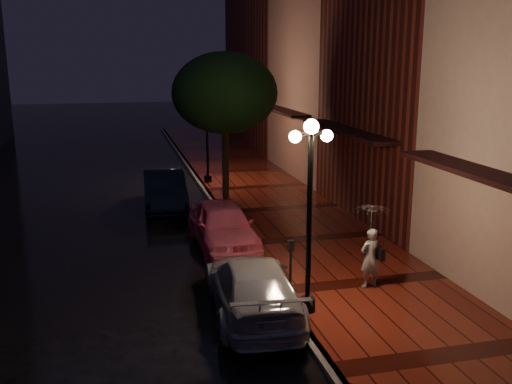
{
  "coord_description": "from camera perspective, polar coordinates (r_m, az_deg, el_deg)",
  "views": [
    {
      "loc": [
        -3.6,
        -16.24,
        5.71
      ],
      "look_at": [
        0.74,
        1.41,
        1.4
      ],
      "focal_mm": 40.0,
      "sensor_mm": 36.0,
      "label": 1
    }
  ],
  "objects": [
    {
      "name": "streetlamp_far",
      "position": [
        25.74,
        -4.91,
        6.35
      ],
      "size": [
        0.96,
        0.36,
        4.31
      ],
      "color": "black",
      "rests_on": "sidewalk"
    },
    {
      "name": "storefront_extra",
      "position": [
        37.77,
        2.54,
        12.25
      ],
      "size": [
        5.0,
        12.0,
        10.0
      ],
      "primitive_type": "cube",
      "color": "#511914",
      "rests_on": "ground"
    },
    {
      "name": "pink_car",
      "position": [
        17.45,
        -3.33,
        -3.33
      ],
      "size": [
        1.81,
        4.22,
        1.42
      ],
      "primitive_type": "imported",
      "rotation": [
        0.0,
        0.0,
        0.03
      ],
      "color": "#EF627D",
      "rests_on": "ground"
    },
    {
      "name": "woman_with_umbrella",
      "position": [
        14.15,
        11.45,
        -4.03
      ],
      "size": [
        0.88,
        0.9,
        2.12
      ],
      "rotation": [
        0.0,
        0.0,
        3.38
      ],
      "color": "white",
      "rests_on": "sidewalk"
    },
    {
      "name": "streetlamp_near",
      "position": [
        12.31,
        5.38,
        -1.35
      ],
      "size": [
        0.96,
        0.36,
        4.31
      ],
      "color": "black",
      "rests_on": "sidewalk"
    },
    {
      "name": "storefront_far",
      "position": [
        28.33,
        8.32,
        10.75
      ],
      "size": [
        5.0,
        8.0,
        9.0
      ],
      "primitive_type": "cube",
      "color": "#8C5951",
      "rests_on": "ground"
    },
    {
      "name": "street_tree",
      "position": [
        22.67,
        -3.13,
        9.61
      ],
      "size": [
        4.16,
        4.16,
        5.8
      ],
      "color": "black",
      "rests_on": "sidewalk"
    },
    {
      "name": "curb",
      "position": [
        17.56,
        -1.25,
        -5.38
      ],
      "size": [
        0.25,
        60.0,
        0.15
      ],
      "primitive_type": "cube",
      "color": "#595451",
      "rests_on": "ground"
    },
    {
      "name": "ground",
      "position": [
        17.59,
        -1.25,
        -5.61
      ],
      "size": [
        120.0,
        120.0,
        0.0
      ],
      "primitive_type": "plane",
      "color": "black",
      "rests_on": "ground"
    },
    {
      "name": "storefront_mid",
      "position": [
        21.1,
        16.74,
        12.22
      ],
      "size": [
        5.0,
        8.0,
        11.0
      ],
      "primitive_type": "cube",
      "color": "#511914",
      "rests_on": "ground"
    },
    {
      "name": "sidewalk",
      "position": [
        18.16,
        5.72,
        -4.81
      ],
      "size": [
        4.5,
        60.0,
        0.15
      ],
      "primitive_type": "cube",
      "color": "#4A140D",
      "rests_on": "ground"
    },
    {
      "name": "silver_car",
      "position": [
        13.04,
        -0.33,
        -9.45
      ],
      "size": [
        2.15,
        4.65,
        1.32
      ],
      "primitive_type": "imported",
      "rotation": [
        0.0,
        0.0,
        3.07
      ],
      "color": "#9C9CA3",
      "rests_on": "ground"
    },
    {
      "name": "parking_meter",
      "position": [
        13.32,
        3.49,
        -7.21
      ],
      "size": [
        0.14,
        0.11,
        1.47
      ],
      "rotation": [
        0.0,
        0.0,
        -0.09
      ],
      "color": "black",
      "rests_on": "sidewalk"
    },
    {
      "name": "navy_car",
      "position": [
        22.29,
        -9.14,
        0.26
      ],
      "size": [
        1.69,
        4.48,
        1.46
      ],
      "primitive_type": "imported",
      "rotation": [
        0.0,
        0.0,
        -0.03
      ],
      "color": "black",
      "rests_on": "ground"
    }
  ]
}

